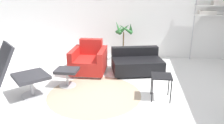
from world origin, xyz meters
The scene contains 10 objects.
ground_plane centered at (0.00, 0.00, 0.00)m, with size 12.00×12.00×0.00m, color white.
wall_back centered at (0.00, 2.73, 1.40)m, with size 12.00×0.09×2.80m.
round_rug centered at (-0.05, -0.04, 0.00)m, with size 1.84×1.84×0.01m.
lounge_chair centered at (-1.47, -0.48, 0.71)m, with size 1.14×1.13×1.18m.
ottoman centered at (-0.69, 0.28, 0.28)m, with size 0.46×0.39×0.38m.
armchair_red centered at (-0.42, 1.14, 0.28)m, with size 0.82×0.90×0.78m.
couch_low centered at (0.75, 1.28, 0.23)m, with size 1.34×1.07×0.59m.
side_table centered at (1.22, -0.06, 0.41)m, with size 0.37×0.37×0.47m.
potted_plant centered at (0.35, 2.22, 0.53)m, with size 0.56×0.52×1.14m.
shelf_unit centered at (2.78, 2.46, 1.50)m, with size 1.06×0.28×2.03m.
Camera 1 is at (0.80, -3.85, 1.95)m, focal length 35.00 mm.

